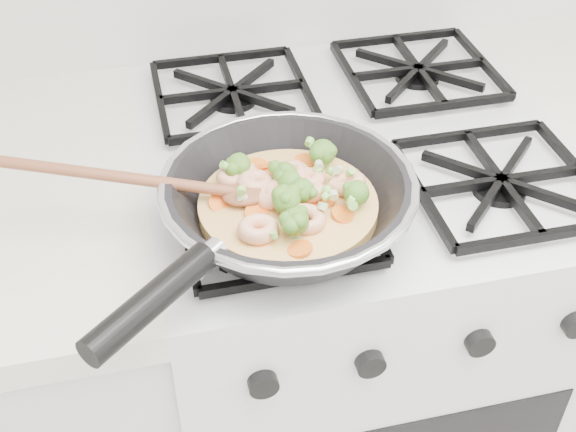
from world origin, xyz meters
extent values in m
cube|color=white|center=(0.00, 1.70, 0.45)|extent=(0.60, 0.60, 0.90)
cube|color=black|center=(0.00, 1.70, 0.91)|extent=(0.56, 0.56, 0.02)
torus|color=silver|center=(-0.14, 1.53, 0.98)|extent=(0.30, 0.30, 0.01)
cylinder|color=black|center=(-0.31, 1.38, 0.98)|extent=(0.14, 0.13, 0.03)
cylinder|color=#F2BF69|center=(-0.14, 1.53, 0.94)|extent=(0.21, 0.21, 0.02)
ellipsoid|color=brown|center=(-0.19, 1.54, 0.96)|extent=(0.06, 0.05, 0.02)
cylinder|color=brown|center=(-0.33, 1.58, 0.99)|extent=(0.26, 0.08, 0.06)
torus|color=#F3B990|center=(-0.11, 1.55, 0.96)|extent=(0.05, 0.05, 0.02)
torus|color=#F3B990|center=(-0.17, 1.56, 0.96)|extent=(0.06, 0.06, 0.02)
torus|color=#F3B990|center=(-0.06, 1.53, 0.96)|extent=(0.05, 0.05, 0.02)
torus|color=#F3B990|center=(-0.19, 1.58, 0.96)|extent=(0.04, 0.04, 0.02)
torus|color=#F3B990|center=(-0.18, 1.48, 0.96)|extent=(0.05, 0.06, 0.02)
torus|color=#F3B990|center=(-0.15, 1.53, 0.96)|extent=(0.07, 0.07, 0.03)
torus|color=#F3B990|center=(-0.13, 1.57, 0.96)|extent=(0.06, 0.06, 0.03)
torus|color=#F3B990|center=(-0.15, 1.54, 0.96)|extent=(0.06, 0.06, 0.03)
torus|color=#F3B990|center=(-0.13, 1.48, 0.96)|extent=(0.05, 0.05, 0.02)
torus|color=#F3B990|center=(-0.18, 1.58, 0.96)|extent=(0.07, 0.07, 0.03)
torus|color=#F3B990|center=(-0.12, 1.57, 0.96)|extent=(0.05, 0.05, 0.03)
torus|color=#F3B990|center=(-0.11, 1.53, 0.96)|extent=(0.06, 0.06, 0.02)
ellipsoid|color=#568E2E|center=(-0.06, 1.50, 0.97)|extent=(0.04, 0.04, 0.03)
ellipsoid|color=#568E2E|center=(-0.14, 1.56, 0.97)|extent=(0.04, 0.04, 0.03)
ellipsoid|color=#568E2E|center=(-0.19, 1.59, 0.97)|extent=(0.04, 0.04, 0.03)
ellipsoid|color=#568E2E|center=(-0.08, 1.59, 0.97)|extent=(0.04, 0.04, 0.03)
ellipsoid|color=#568E2E|center=(-0.13, 1.54, 0.97)|extent=(0.04, 0.04, 0.03)
ellipsoid|color=#568E2E|center=(-0.12, 1.52, 0.97)|extent=(0.04, 0.04, 0.03)
ellipsoid|color=#568E2E|center=(-0.15, 1.51, 0.97)|extent=(0.04, 0.04, 0.03)
ellipsoid|color=#568E2E|center=(-0.14, 1.47, 0.97)|extent=(0.04, 0.04, 0.03)
cylinder|color=orange|center=(-0.18, 1.47, 0.96)|extent=(0.04, 0.04, 0.00)
cylinder|color=orange|center=(-0.10, 1.60, 0.96)|extent=(0.04, 0.04, 0.00)
cylinder|color=orange|center=(-0.15, 1.44, 0.96)|extent=(0.04, 0.04, 0.01)
cylinder|color=orange|center=(-0.22, 1.54, 0.96)|extent=(0.04, 0.04, 0.01)
cylinder|color=orange|center=(-0.16, 1.61, 0.96)|extent=(0.04, 0.04, 0.01)
cylinder|color=orange|center=(-0.15, 1.59, 0.96)|extent=(0.04, 0.04, 0.00)
cylinder|color=orange|center=(-0.16, 1.58, 0.96)|extent=(0.03, 0.03, 0.01)
cylinder|color=orange|center=(-0.12, 1.51, 0.96)|extent=(0.04, 0.04, 0.01)
cylinder|color=orange|center=(-0.16, 1.60, 0.96)|extent=(0.03, 0.03, 0.01)
cylinder|color=orange|center=(-0.16, 1.56, 0.96)|extent=(0.03, 0.03, 0.01)
cylinder|color=orange|center=(-0.10, 1.52, 0.96)|extent=(0.03, 0.03, 0.01)
cylinder|color=orange|center=(-0.18, 1.51, 0.96)|extent=(0.04, 0.04, 0.00)
cylinder|color=orange|center=(-0.10, 1.56, 0.96)|extent=(0.03, 0.03, 0.01)
cylinder|color=orange|center=(-0.08, 1.49, 0.96)|extent=(0.03, 0.03, 0.01)
cylinder|color=#B9CF92|center=(-0.09, 1.56, 0.98)|extent=(0.01, 0.01, 0.01)
cylinder|color=#80D153|center=(-0.10, 1.51, 0.97)|extent=(0.01, 0.01, 0.01)
cylinder|color=#B9CF92|center=(-0.09, 1.50, 0.97)|extent=(0.01, 0.01, 0.01)
cylinder|color=#80D153|center=(-0.20, 1.58, 0.98)|extent=(0.01, 0.01, 0.01)
cylinder|color=#80D153|center=(-0.13, 1.53, 0.97)|extent=(0.01, 0.01, 0.01)
cylinder|color=#80D153|center=(-0.06, 1.54, 0.97)|extent=(0.01, 0.01, 0.01)
cylinder|color=#80D153|center=(-0.10, 1.50, 0.97)|extent=(0.01, 0.01, 0.01)
cylinder|color=#80D153|center=(-0.17, 1.46, 0.97)|extent=(0.01, 0.01, 0.01)
cylinder|color=#B9CF92|center=(-0.11, 1.49, 0.97)|extent=(0.01, 0.01, 0.01)
cylinder|color=#80D153|center=(-0.07, 1.49, 0.97)|extent=(0.01, 0.01, 0.01)
cylinder|color=#80D153|center=(-0.08, 1.48, 0.98)|extent=(0.01, 0.01, 0.01)
cylinder|color=#80D153|center=(-0.15, 1.51, 0.98)|extent=(0.01, 0.01, 0.01)
cylinder|color=#B9CF92|center=(-0.07, 1.54, 0.98)|extent=(0.01, 0.01, 0.01)
cylinder|color=#80D153|center=(-0.09, 1.61, 0.98)|extent=(0.01, 0.01, 0.01)
cylinder|color=#B9CF92|center=(-0.19, 1.53, 0.97)|extent=(0.01, 0.01, 0.01)
cylinder|color=#80D153|center=(-0.08, 1.55, 0.97)|extent=(0.01, 0.01, 0.01)
cylinder|color=#80D153|center=(-0.09, 1.60, 0.98)|extent=(0.01, 0.01, 0.01)
cylinder|color=#80D153|center=(-0.09, 1.56, 0.97)|extent=(0.01, 0.01, 0.01)
cylinder|color=#80D153|center=(-0.19, 1.53, 0.98)|extent=(0.01, 0.01, 0.01)
camera|label=1|loc=(-0.30, 0.86, 1.51)|focal=46.96mm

